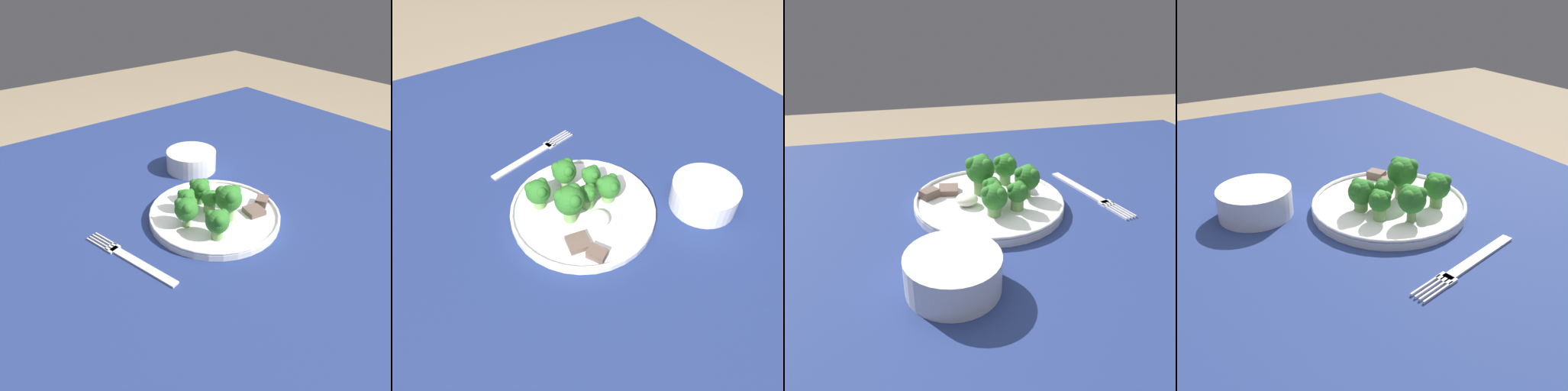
% 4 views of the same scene
% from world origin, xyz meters
% --- Properties ---
extents(table, '(1.39, 1.06, 0.75)m').
position_xyz_m(table, '(0.00, 0.00, 0.67)').
color(table, navy).
rests_on(table, ground_plane).
extents(dinner_plate, '(0.26, 0.26, 0.02)m').
position_xyz_m(dinner_plate, '(-0.03, -0.10, 0.76)').
color(dinner_plate, white).
rests_on(dinner_plate, table).
extents(fork, '(0.07, 0.21, 0.00)m').
position_xyz_m(fork, '(-0.22, -0.11, 0.75)').
color(fork, silver).
rests_on(fork, table).
extents(cream_bowl, '(0.12, 0.12, 0.05)m').
position_xyz_m(cream_bowl, '(0.07, 0.09, 0.78)').
color(cream_bowl, silver).
rests_on(cream_bowl, table).
extents(broccoli_floret_near_rim_left, '(0.04, 0.04, 0.05)m').
position_xyz_m(broccoli_floret_near_rim_left, '(-0.03, -0.05, 0.80)').
color(broccoli_floret_near_rim_left, '#709E56').
rests_on(broccoli_floret_near_rim_left, dinner_plate).
extents(broccoli_floret_center_left, '(0.04, 0.04, 0.06)m').
position_xyz_m(broccoli_floret_center_left, '(-0.08, -0.17, 0.80)').
color(broccoli_floret_center_left, '#709E56').
rests_on(broccoli_floret_center_left, dinner_plate).
extents(broccoli_floret_back_left, '(0.04, 0.03, 0.05)m').
position_xyz_m(broccoli_floret_back_left, '(-0.07, -0.06, 0.79)').
color(broccoli_floret_back_left, '#709E56').
rests_on(broccoli_floret_back_left, dinner_plate).
extents(broccoli_floret_front_left, '(0.05, 0.04, 0.06)m').
position_xyz_m(broccoli_floret_front_left, '(-0.10, -0.10, 0.80)').
color(broccoli_floret_front_left, '#709E56').
rests_on(broccoli_floret_front_left, dinner_plate).
extents(broccoli_floret_center_back, '(0.03, 0.03, 0.05)m').
position_xyz_m(broccoli_floret_center_back, '(-0.03, -0.09, 0.79)').
color(broccoli_floret_center_back, '#709E56').
rests_on(broccoli_floret_center_back, dinner_plate).
extents(broccoli_floret_mid_cluster, '(0.05, 0.05, 0.07)m').
position_xyz_m(broccoli_floret_mid_cluster, '(-0.02, -0.14, 0.81)').
color(broccoli_floret_mid_cluster, '#709E56').
rests_on(broccoli_floret_mid_cluster, dinner_plate).
extents(meat_slice_front_slice, '(0.04, 0.04, 0.01)m').
position_xyz_m(meat_slice_front_slice, '(0.03, -0.15, 0.77)').
color(meat_slice_front_slice, brown).
rests_on(meat_slice_front_slice, dinner_plate).
extents(meat_slice_middle_slice, '(0.04, 0.03, 0.02)m').
position_xyz_m(meat_slice_middle_slice, '(0.07, -0.14, 0.77)').
color(meat_slice_middle_slice, brown).
rests_on(meat_slice_middle_slice, dinner_plate).
extents(sauce_dollop, '(0.04, 0.03, 0.02)m').
position_xyz_m(sauce_dollop, '(0.01, -0.10, 0.78)').
color(sauce_dollop, silver).
rests_on(sauce_dollop, dinner_plate).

